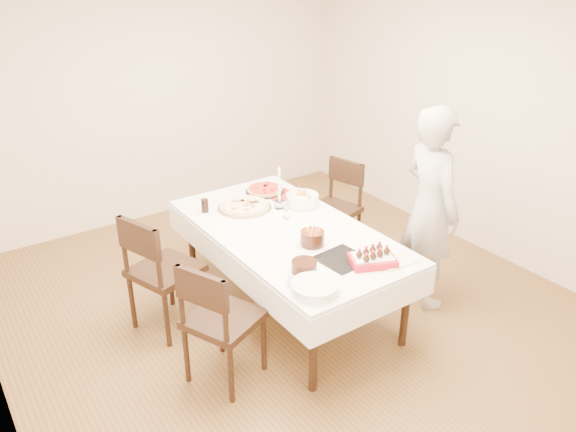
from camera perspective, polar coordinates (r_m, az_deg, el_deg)
floor at (r=4.92m, az=0.40°, el=-9.35°), size 5.00×5.00×0.00m
wall_back at (r=6.42m, az=-12.75°, el=11.70°), size 4.50×0.04×2.70m
wall_right at (r=5.83m, az=19.13°, el=9.56°), size 0.04×5.00×2.70m
dining_table at (r=4.75m, az=0.00°, el=-5.40°), size 1.79×2.40×0.75m
chair_right_savory at (r=5.57m, az=4.57°, el=0.60°), size 0.59×0.59×0.95m
chair_left_savory at (r=4.56m, az=-12.32°, el=-5.42°), size 0.66×0.66×1.03m
chair_left_dessert at (r=3.98m, az=-6.54°, el=-10.37°), size 0.66×0.66×0.98m
person at (r=4.79m, az=14.23°, el=0.74°), size 0.53×0.70×1.74m
pizza_white at (r=4.94m, az=-4.44°, el=0.99°), size 0.57×0.57×0.04m
pizza_pepperoni at (r=5.27m, az=-2.37°, el=2.69°), size 0.48×0.48×0.04m
red_placemat at (r=5.20m, az=-0.73°, el=2.10°), size 0.27×0.27×0.01m
pasta_bowl at (r=4.98m, az=1.46°, el=1.70°), size 0.35×0.35×0.09m
taper_candle at (r=4.86m, az=-0.90°, el=2.88°), size 0.10×0.10×0.39m
shaker_pair at (r=4.72m, az=-0.08°, el=0.12°), size 0.08×0.08×0.08m
cola_glass at (r=4.90m, az=-8.44°, el=1.05°), size 0.08×0.08×0.12m
layer_cake at (r=3.95m, az=1.65°, el=-5.20°), size 0.27×0.27×0.09m
cake_board at (r=4.15m, az=5.54°, el=-4.40°), size 0.36×0.36×0.01m
birthday_cake at (r=4.29m, az=2.49°, el=-1.80°), size 0.21×0.21×0.17m
strawberry_box at (r=4.11m, az=8.58°, el=-4.33°), size 0.39×0.33×0.08m
box_lid at (r=4.18m, az=11.03°, el=-4.56°), size 0.29×0.21×0.02m
plate_stack at (r=3.75m, az=2.76°, el=-7.26°), size 0.42×0.42×0.07m
china_plate at (r=3.85m, az=1.48°, el=-6.82°), size 0.25×0.25×0.01m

